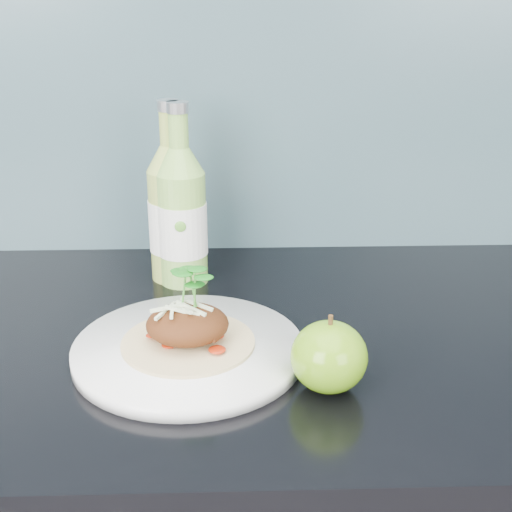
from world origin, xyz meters
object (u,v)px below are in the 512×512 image
object	(u,v)px
cider_bottle_left	(173,213)
green_apple	(329,357)
dinner_plate	(188,350)
cider_bottle_right	(182,217)

from	to	relation	value
cider_bottle_left	green_apple	bearing A→B (deg)	-64.86
dinner_plate	cider_bottle_right	world-z (taller)	cider_bottle_right
dinner_plate	cider_bottle_right	bearing A→B (deg)	94.72
dinner_plate	green_apple	bearing A→B (deg)	-25.63
green_apple	dinner_plate	bearing A→B (deg)	154.37
green_apple	cider_bottle_left	xyz separation A→B (m)	(-0.18, 0.30, 0.06)
green_apple	cider_bottle_right	size ratio (longest dim) A/B	0.42
cider_bottle_right	dinner_plate	bearing A→B (deg)	-86.99
green_apple	cider_bottle_right	world-z (taller)	cider_bottle_right
dinner_plate	cider_bottle_right	size ratio (longest dim) A/B	1.27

